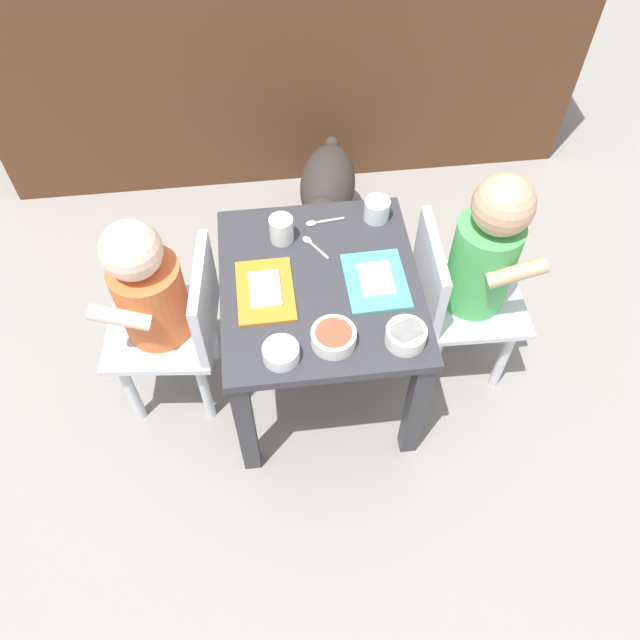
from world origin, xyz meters
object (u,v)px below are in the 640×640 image
Objects in this scene: dog at (327,189)px; spoon_by_left_tray at (322,222)px; water_cup_left at (377,210)px; seated_child_left at (155,297)px; food_tray_left at (265,290)px; cereal_bowl_left_side at (334,337)px; spoon_by_right_tray at (313,245)px; cereal_bowl_right_side at (406,335)px; seated_child_right at (479,261)px; veggie_bowl_far at (281,353)px; water_cup_right at (281,231)px; dining_table at (320,303)px; food_tray_right at (376,280)px.

dog is 4.45× the size of spoon_by_left_tray.
spoon_by_left_tray is (-0.14, -0.00, -0.02)m from water_cup_left.
seated_child_left reaches higher than food_tray_left.
seated_child_left is 0.79m from dog.
cereal_bowl_left_side is (0.14, -0.17, 0.01)m from food_tray_left.
cereal_bowl_left_side reaches higher than spoon_by_left_tray.
cereal_bowl_right_side is at bearing -61.31° from spoon_by_right_tray.
spoon_by_right_tray is at bearing 13.37° from seated_child_left.
spoon_by_right_tray is (-0.41, 0.09, 0.01)m from seated_child_right.
food_tray_left is at bearing 96.82° from veggie_bowl_far.
water_cup_right is 0.84× the size of veggie_bowl_far.
cereal_bowl_left_side is (0.09, -0.34, -0.01)m from water_cup_right.
veggie_bowl_far reaches higher than food_tray_left.
dining_table is 0.22m from spoon_by_left_tray.
water_cup_right is at bearing 117.39° from dining_table.
cereal_bowl_left_side is at bearing 174.27° from cereal_bowl_right_side.
seated_child_right reaches higher than veggie_bowl_far.
food_tray_left is at bearing -126.81° from spoon_by_left_tray.
dining_table is 5.50× the size of spoon_by_left_tray.
water_cup_left is at bearing 55.41° from veggie_bowl_far.
food_tray_right is 0.22m from water_cup_left.
food_tray_left is 0.36m from cereal_bowl_right_side.
water_cup_left is at bearing 10.87° from water_cup_right.
cereal_bowl_left_side is at bearing -127.19° from food_tray_right.
seated_child_right is 0.33m from cereal_bowl_right_side.
veggie_bowl_far is (-0.25, -0.19, 0.01)m from food_tray_right.
dining_table is 0.29m from water_cup_left.
water_cup_right reaches higher than spoon_by_right_tray.
cereal_bowl_left_side reaches higher than dining_table.
seated_child_left is 0.36m from water_cup_right.
cereal_bowl_left_side is 0.16m from cereal_bowl_right_side.
dog is at bearing 48.92° from seated_child_left.
water_cup_left is 0.82× the size of veggie_bowl_far.
water_cup_left is 0.66× the size of cereal_bowl_left_side.
water_cup_right is at bearing 72.44° from food_tray_left.
seated_child_left is 3.29× the size of food_tray_left.
water_cup_right reaches higher than food_tray_right.
dining_table is at bearing -98.18° from spoon_by_left_tray.
seated_child_left is at bearing 171.24° from food_tray_left.
seated_child_left reaches higher than water_cup_right.
seated_child_left is at bearing 175.58° from food_tray_right.
water_cup_right is 0.67× the size of cereal_bowl_left_side.
food_tray_right is 0.31m from veggie_bowl_far.
water_cup_right is (-0.17, -0.44, 0.27)m from dog.
food_tray_left is at bearing -110.42° from dog.
water_cup_left reaches higher than veggie_bowl_far.
seated_child_right is 0.50m from water_cup_right.
dining_table is at bearing 61.97° from veggie_bowl_far.
seated_child_right is 0.28m from food_tray_right.
spoon_by_left_tray is at bearing 23.38° from water_cup_right.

